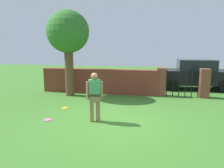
{
  "coord_description": "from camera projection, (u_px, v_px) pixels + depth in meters",
  "views": [
    {
      "loc": [
        1.37,
        -6.64,
        2.44
      ],
      "look_at": [
        -0.27,
        1.43,
        1.0
      ],
      "focal_mm": 34.28,
      "sensor_mm": 36.0,
      "label": 1
    }
  ],
  "objects": [
    {
      "name": "car",
      "position": [
        196.0,
        74.0,
        12.3
      ],
      "size": [
        4.24,
        2.01,
        1.72
      ],
      "rotation": [
        0.0,
        0.0,
        0.03
      ],
      "color": "black",
      "rests_on": "ground"
    },
    {
      "name": "fence_gate",
      "position": [
        182.0,
        83.0,
        10.49
      ],
      "size": [
        2.47,
        0.44,
        1.4
      ],
      "color": "brown",
      "rests_on": "ground"
    },
    {
      "name": "ground_plane",
      "position": [
        111.0,
        121.0,
        7.1
      ],
      "size": [
        40.0,
        40.0,
        0.0
      ],
      "primitive_type": "plane",
      "color": "#3D7528"
    },
    {
      "name": "tree",
      "position": [
        68.0,
        34.0,
        10.36
      ],
      "size": [
        2.07,
        2.07,
        4.2
      ],
      "color": "brown",
      "rests_on": "ground"
    },
    {
      "name": "frisbee_pink",
      "position": [
        47.0,
        120.0,
        7.21
      ],
      "size": [
        0.27,
        0.27,
        0.02
      ],
      "primitive_type": "cylinder",
      "color": "pink",
      "rests_on": "ground"
    },
    {
      "name": "frisbee_yellow",
      "position": [
        65.0,
        108.0,
        8.6
      ],
      "size": [
        0.27,
        0.27,
        0.02
      ],
      "primitive_type": "cylinder",
      "color": "yellow",
      "rests_on": "ground"
    },
    {
      "name": "person",
      "position": [
        95.0,
        95.0,
        6.94
      ],
      "size": [
        0.51,
        0.34,
        1.62
      ],
      "rotation": [
        0.0,
        0.0,
        0.39
      ],
      "color": "#9E704C",
      "rests_on": "ground"
    },
    {
      "name": "brick_wall",
      "position": [
        100.0,
        81.0,
        11.33
      ],
      "size": [
        6.19,
        0.5,
        1.28
      ],
      "primitive_type": "cube",
      "color": "brown",
      "rests_on": "ground"
    }
  ]
}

